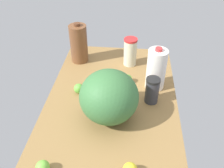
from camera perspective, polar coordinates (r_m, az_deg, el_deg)
The scene contains 9 objects.
countertop at distance 149.15cm, azimuth -0.00°, elevation -3.51°, with size 120.00×76.00×3.00cm, color olive.
chocolate_milk_jug at distance 176.55cm, azimuth -7.61°, elevation 9.15°, with size 12.05×12.05×28.50cm.
watermelon at distance 126.96cm, azimuth -0.75°, elevation -2.93°, with size 30.48×30.48×28.09cm, color #396F3A.
milk_jug at distance 151.20cm, azimuth 10.07°, elevation 3.35°, with size 11.61×11.61×27.36cm.
shaker_bottle at distance 142.48cm, azimuth 9.16°, elevation -1.43°, with size 8.01×8.01×15.81cm.
tumbler_cup at distance 172.75cm, azimuth 4.18°, elevation 7.36°, with size 9.10×9.10×19.74cm.
lime_by_jug at distance 151.16cm, azimuth -7.58°, elevation -1.03°, with size 6.01×6.01×6.01cm, color #60AF3B.
lime_loose at distance 158.53cm, azimuth 3.60°, elevation 1.22°, with size 5.50×5.50×5.50cm, color #66B339.
lime_beside_bowl at distance 116.47cm, azimuth -15.56°, elevation -17.84°, with size 6.09×6.09×6.09cm, color #6EBB3C.
Camera 1 is at (112.05, 10.69, 99.37)cm, focal length 40.00 mm.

